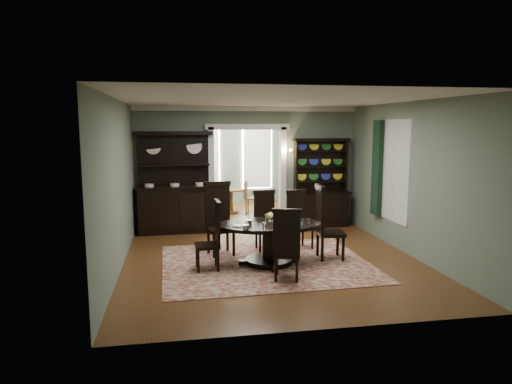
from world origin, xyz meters
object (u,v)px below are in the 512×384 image
Objects in this scene: dining_table at (269,236)px; parlor_table at (231,197)px; welsh_dresser at (321,194)px; sideboard at (175,197)px.

dining_table reaches higher than parlor_table.
dining_table is 3.54m from welsh_dresser.
parlor_table is at bearing 134.26° from welsh_dresser.
welsh_dresser is at bearing -45.87° from parlor_table.
dining_table is 0.89× the size of welsh_dresser.
sideboard is at bearing 122.43° from dining_table.
sideboard is 3.63m from welsh_dresser.
sideboard is 3.16× the size of parlor_table.
dining_table is 5.05m from parlor_table.
dining_table is at bearing -88.93° from parlor_table.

